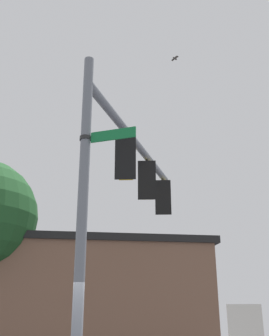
# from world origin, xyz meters

# --- Properties ---
(signal_pole) EXTENTS (0.20, 0.20, 7.23)m
(signal_pole) POSITION_xyz_m (0.00, 0.00, 3.61)
(signal_pole) COLOR slate
(signal_pole) RESTS_ON ground
(mast_arm) EXTENTS (2.01, 6.59, 0.21)m
(mast_arm) POSITION_xyz_m (0.90, 3.27, 6.61)
(mast_arm) COLOR slate
(traffic_light_nearest_pole) EXTENTS (0.54, 0.49, 1.31)m
(traffic_light_nearest_pole) POSITION_xyz_m (0.66, 2.40, 5.80)
(traffic_light_nearest_pole) COLOR black
(traffic_light_mid_inner) EXTENTS (0.54, 0.49, 1.31)m
(traffic_light_mid_inner) POSITION_xyz_m (1.17, 4.28, 5.80)
(traffic_light_mid_inner) COLOR black
(traffic_light_mid_outer) EXTENTS (0.54, 0.49, 1.31)m
(traffic_light_mid_outer) POSITION_xyz_m (1.69, 6.15, 5.80)
(traffic_light_mid_outer) COLOR black
(street_name_sign) EXTENTS (1.16, 0.42, 0.22)m
(street_name_sign) POSITION_xyz_m (0.33, -0.09, 5.32)
(street_name_sign) COLOR #147238
(bird_flying) EXTENTS (0.25, 0.23, 0.09)m
(bird_flying) POSITION_xyz_m (2.17, 4.38, 10.27)
(bird_flying) COLOR #4C4742
(storefront_building) EXTENTS (12.46, 7.97, 5.18)m
(storefront_building) POSITION_xyz_m (-2.11, 11.27, 2.60)
(storefront_building) COLOR brown
(storefront_building) RESTS_ON ground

